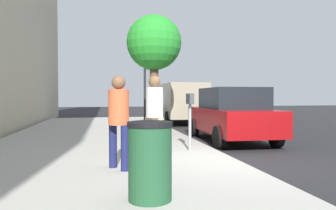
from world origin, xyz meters
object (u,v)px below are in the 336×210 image
Objects in this scene: pedestrian_at_meter at (155,108)px; parked_sedan_near at (231,114)px; street_tree at (154,44)px; traffic_signal at (147,76)px; pedestrian_bystander at (119,114)px; parked_van_far at (179,101)px; trash_bin at (150,161)px; parking_meter at (190,110)px.

parked_sedan_near is at bearing 5.16° from pedestrian_at_meter.
street_tree reaches higher than traffic_signal.
pedestrian_bystander is at bearing -161.36° from pedestrian_at_meter.
pedestrian_bystander is 11.76m from parked_van_far.
trash_bin is (-5.64, 3.52, -0.24)m from parked_sedan_near.
pedestrian_bystander is 0.39× the size of street_tree.
pedestrian_at_meter reaches higher than pedestrian_bystander.
parking_meter is 8.93m from traffic_signal.
pedestrian_at_meter is at bearing -10.14° from trash_bin.
traffic_signal is at bearing 16.49° from parked_sedan_near.
trash_bin is (-3.00, 0.54, -0.57)m from pedestrian_at_meter.
traffic_signal reaches higher than parking_meter.
parked_van_far is (9.89, -2.99, 0.03)m from pedestrian_at_meter.
parked_sedan_near is 3.88m from street_tree.
parked_van_far reaches higher than pedestrian_bystander.
pedestrian_at_meter is 0.50× the size of traffic_signal.
trash_bin is (-12.18, 1.59, -1.92)m from traffic_signal.
parked_sedan_near is 1.02× the size of street_tree.
street_tree reaches higher than pedestrian_bystander.
parking_meter is 3.07m from parked_sedan_near.
trash_bin is at bearing 148.03° from parked_sedan_near.
pedestrian_at_meter reaches higher than parked_sedan_near.
traffic_signal reaches higher than trash_bin.
pedestrian_at_meter is 0.41× the size of street_tree.
parking_meter is 1.40× the size of trash_bin.
parked_van_far is at bearing 36.89° from pedestrian_at_meter.
street_tree is at bearing -9.38° from trash_bin.
parked_van_far is at bearing -0.02° from parked_sedan_near.
parked_sedan_near is at bearing -41.96° from parking_meter.
pedestrian_bystander is 1.70× the size of trash_bin.
street_tree is at bearing 44.83° from pedestrian_at_meter.
pedestrian_bystander is at bearing 160.91° from parked_van_far.
parked_van_far reaches higher than pedestrian_at_meter.
parking_meter is at bearing 8.56° from pedestrian_bystander.
parking_meter is 0.39× the size of traffic_signal.
parked_sedan_near is 7.26m from parked_van_far.
pedestrian_at_meter is 1.05× the size of pedestrian_bystander.
parking_meter is 9.74m from parked_van_far.
parking_meter is 0.82× the size of pedestrian_bystander.
parked_van_far is (9.52, -2.05, 0.09)m from parking_meter.
street_tree reaches higher than trash_bin.
parked_van_far reaches higher than trash_bin.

